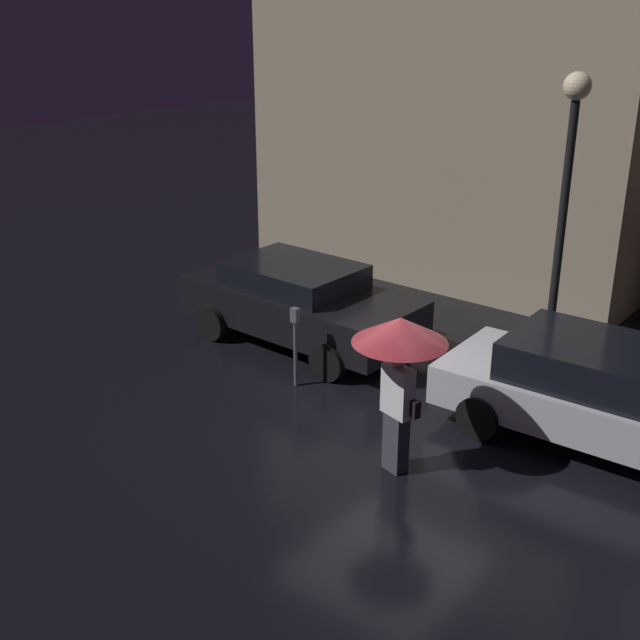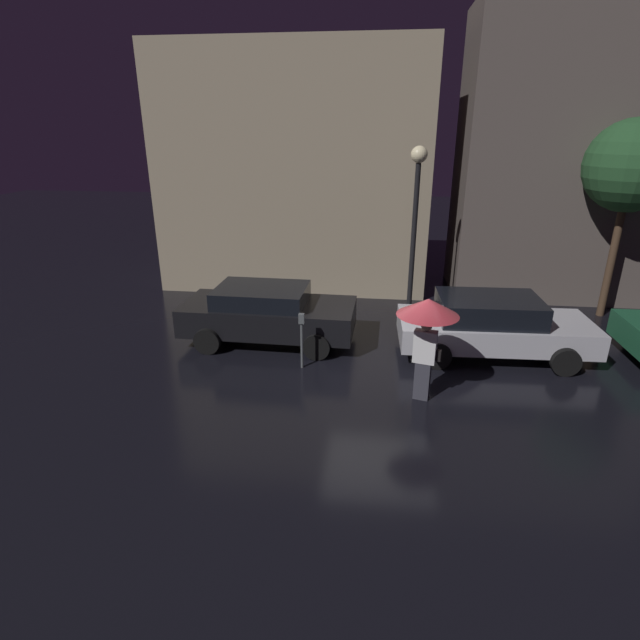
{
  "view_description": "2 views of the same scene",
  "coord_description": "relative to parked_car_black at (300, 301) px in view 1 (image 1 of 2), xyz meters",
  "views": [
    {
      "loc": [
        5.47,
        -8.37,
        5.48
      ],
      "look_at": [
        -1.2,
        -0.08,
        1.26
      ],
      "focal_mm": 45.0,
      "sensor_mm": 36.0,
      "label": 1
    },
    {
      "loc": [
        -0.18,
        -9.75,
        4.98
      ],
      "look_at": [
        -1.37,
        -0.06,
        1.19
      ],
      "focal_mm": 28.0,
      "sensor_mm": 36.0,
      "label": 2
    }
  ],
  "objects": [
    {
      "name": "ground_plane",
      "position": [
        2.84,
        -1.41,
        -0.74
      ],
      "size": [
        60.0,
        60.0,
        0.0
      ],
      "primitive_type": "plane",
      "color": "black"
    },
    {
      "name": "building_facade_left",
      "position": [
        -0.14,
        5.09,
        2.91
      ],
      "size": [
        8.37,
        3.0,
        7.3
      ],
      "color": "gray",
      "rests_on": "ground"
    },
    {
      "name": "parked_car_black",
      "position": [
        0.0,
        0.0,
        0.0
      ],
      "size": [
        4.19,
        2.01,
        1.39
      ],
      "rotation": [
        0.0,
        0.0,
        -0.02
      ],
      "color": "black",
      "rests_on": "ground"
    },
    {
      "name": "parked_car_silver",
      "position": [
        5.3,
        -0.13,
        -0.02
      ],
      "size": [
        4.38,
        2.02,
        1.38
      ],
      "rotation": [
        0.0,
        0.0,
        0.04
      ],
      "color": "#B7B7BF",
      "rests_on": "ground"
    },
    {
      "name": "pedestrian_with_umbrella",
      "position": [
        3.58,
        -2.4,
        0.94
      ],
      "size": [
        1.16,
        1.16,
        2.06
      ],
      "rotation": [
        0.0,
        0.0,
        -0.26
      ],
      "color": "#383842",
      "rests_on": "ground"
    },
    {
      "name": "parking_meter",
      "position": [
        1.06,
        -1.37,
        0.05
      ],
      "size": [
        0.12,
        0.1,
        1.27
      ],
      "color": "#4C5154",
      "rests_on": "ground"
    },
    {
      "name": "street_lamp_near",
      "position": [
        3.54,
        2.26,
        2.43
      ],
      "size": [
        0.43,
        0.43,
        4.54
      ],
      "color": "black",
      "rests_on": "ground"
    }
  ]
}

